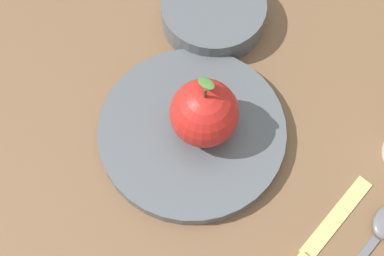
# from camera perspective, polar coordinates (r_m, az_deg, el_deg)

# --- Properties ---
(ground_plane) EXTENTS (2.40, 2.40, 0.00)m
(ground_plane) POSITION_cam_1_polar(r_m,az_deg,el_deg) (0.66, 3.13, -2.85)
(ground_plane) COLOR brown
(dinner_plate) EXTENTS (0.23, 0.23, 0.02)m
(dinner_plate) POSITION_cam_1_polar(r_m,az_deg,el_deg) (0.66, 0.00, -0.33)
(dinner_plate) COLOR #4C5156
(dinner_plate) RESTS_ON ground_plane
(apple) EXTENTS (0.08, 0.08, 0.10)m
(apple) POSITION_cam_1_polar(r_m,az_deg,el_deg) (0.62, 1.29, 1.55)
(apple) COLOR #B21E19
(apple) RESTS_ON dinner_plate
(side_bowl) EXTENTS (0.14, 0.14, 0.04)m
(side_bowl) POSITION_cam_1_polar(r_m,az_deg,el_deg) (0.74, 2.23, 11.99)
(side_bowl) COLOR #4C5156
(side_bowl) RESTS_ON ground_plane
(knife) EXTENTS (0.17, 0.13, 0.01)m
(knife) POSITION_cam_1_polar(r_m,az_deg,el_deg) (0.64, 11.60, -12.84)
(knife) COLOR #D8B766
(knife) RESTS_ON ground_plane
(spoon) EXTENTS (0.15, 0.12, 0.01)m
(spoon) POSITION_cam_1_polar(r_m,az_deg,el_deg) (0.66, 18.85, -10.30)
(spoon) COLOR #59595E
(spoon) RESTS_ON ground_plane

